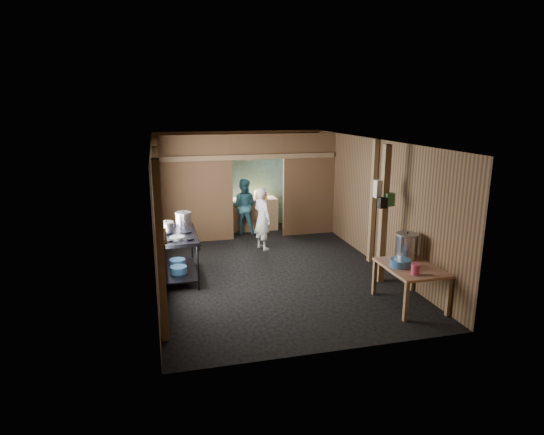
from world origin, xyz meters
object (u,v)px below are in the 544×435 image
object	(u,v)px
gas_range	(177,256)
cook	(262,218)
prep_table	(410,285)
stove_pot_large	(184,220)
stock_pot	(406,246)
yellow_tub	(261,195)
pink_bucket	(415,269)

from	to	relation	value
gas_range	cook	xyz separation A→B (m)	(2.01, 1.42, 0.28)
prep_table	cook	distance (m)	4.00
stove_pot_large	stock_pot	size ratio (longest dim) A/B	0.71
stove_pot_large	gas_range	bearing A→B (deg)	-111.00
stove_pot_large	stock_pot	bearing A→B (deg)	-31.07
stove_pot_large	yellow_tub	distance (m)	3.49
prep_table	stock_pot	distance (m)	0.70
gas_range	yellow_tub	xyz separation A→B (m)	(2.36, 3.16, 0.50)
pink_bucket	cook	world-z (taller)	cook
prep_table	yellow_tub	distance (m)	5.54
stove_pot_large	cook	world-z (taller)	cook
stove_pot_large	stock_pot	xyz separation A→B (m)	(3.67, -2.21, -0.16)
yellow_tub	cook	distance (m)	1.79
stock_pot	cook	xyz separation A→B (m)	(-1.84, 3.19, -0.16)
gas_range	cook	world-z (taller)	cook
yellow_tub	pink_bucket	bearing A→B (deg)	-77.95
pink_bucket	yellow_tub	distance (m)	5.81
stove_pot_large	yellow_tub	world-z (taller)	stove_pot_large
prep_table	stove_pot_large	world-z (taller)	stove_pot_large
cook	prep_table	bearing A→B (deg)	-177.00
pink_bucket	cook	size ratio (longest dim) A/B	0.11
prep_table	stove_pot_large	distance (m)	4.46
prep_table	cook	world-z (taller)	cook
gas_range	stove_pot_large	size ratio (longest dim) A/B	4.69
stock_pot	yellow_tub	bearing A→B (deg)	106.72
stove_pot_large	cook	bearing A→B (deg)	27.98
stock_pot	stove_pot_large	bearing A→B (deg)	148.93
yellow_tub	gas_range	bearing A→B (deg)	-126.81
yellow_tub	cook	world-z (taller)	cook
gas_range	stock_pot	size ratio (longest dim) A/B	3.31
cook	pink_bucket	bearing A→B (deg)	179.38
pink_bucket	cook	xyz separation A→B (m)	(-1.57, 3.94, -0.03)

